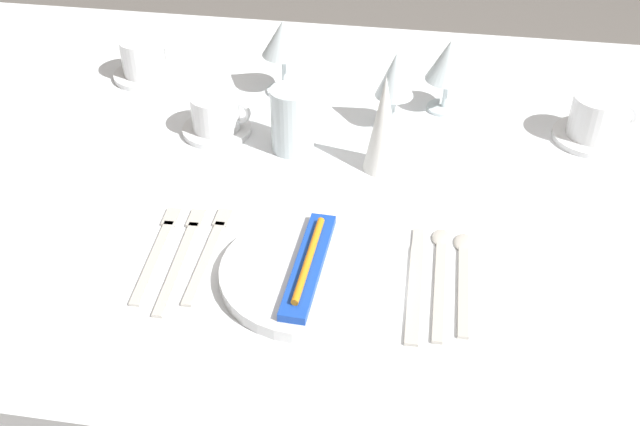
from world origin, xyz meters
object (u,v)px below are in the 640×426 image
(dinner_knife, at_px, (415,285))
(coffee_cup_far, at_px, (216,112))
(dinner_plate, at_px, (306,273))
(napkin_folded, at_px, (384,124))
(wine_glass_right, at_px, (449,62))
(wine_glass_centre, at_px, (283,42))
(fork_inner, at_px, (182,254))
(wine_glass_left, at_px, (395,78))
(coffee_cup_right, at_px, (597,116))
(toothbrush_package, at_px, (306,264))
(fork_outer, at_px, (210,250))
(coffee_cup_left, at_px, (144,56))
(spoon_dessert, at_px, (464,269))
(spoon_soup, at_px, (440,268))
(drink_tumbler, at_px, (292,123))
(fork_salad, at_px, (158,249))

(dinner_knife, xyz_separation_m, coffee_cup_far, (-0.37, 0.34, 0.04))
(dinner_plate, distance_m, napkin_folded, 0.30)
(wine_glass_right, bearing_deg, wine_glass_centre, 176.60)
(dinner_plate, height_order, fork_inner, dinner_plate)
(fork_inner, bearing_deg, dinner_knife, -1.96)
(wine_glass_left, bearing_deg, coffee_cup_right, 1.91)
(toothbrush_package, relative_size, fork_outer, 1.02)
(dinner_plate, bearing_deg, napkin_folded, 74.87)
(fork_inner, bearing_deg, coffee_cup_left, 114.23)
(wine_glass_centre, xyz_separation_m, napkin_folded, (0.21, -0.23, -0.02))
(fork_outer, height_order, dinner_knife, same)
(spoon_dessert, bearing_deg, coffee_cup_far, 145.36)
(spoon_soup, bearing_deg, napkin_folded, 114.04)
(fork_inner, distance_m, coffee_cup_left, 0.55)
(coffee_cup_far, distance_m, wine_glass_centre, 0.19)
(coffee_cup_left, bearing_deg, napkin_folded, -26.45)
(fork_outer, bearing_deg, wine_glass_right, 55.11)
(dinner_plate, relative_size, coffee_cup_far, 2.32)
(dinner_plate, relative_size, wine_glass_centre, 1.69)
(dinner_knife, height_order, spoon_dessert, spoon_dessert)
(dinner_knife, relative_size, wine_glass_right, 1.68)
(dinner_knife, bearing_deg, coffee_cup_far, 137.11)
(fork_inner, relative_size, coffee_cup_far, 2.16)
(wine_glass_right, relative_size, drink_tumbler, 1.22)
(spoon_dessert, distance_m, wine_glass_right, 0.45)
(fork_inner, bearing_deg, spoon_dessert, 4.55)
(coffee_cup_far, height_order, wine_glass_left, wine_glass_left)
(wine_glass_centre, height_order, wine_glass_left, wine_glass_centre)
(fork_inner, bearing_deg, wine_glass_centre, 83.97)
(toothbrush_package, xyz_separation_m, fork_inner, (-0.18, 0.02, -0.02))
(napkin_folded, bearing_deg, toothbrush_package, -105.13)
(spoon_soup, bearing_deg, wine_glass_left, 104.92)
(fork_outer, distance_m, coffee_cup_far, 0.32)
(coffee_cup_right, xyz_separation_m, wine_glass_left, (-0.35, -0.01, 0.05))
(spoon_dessert, bearing_deg, fork_salad, -176.61)
(dinner_knife, xyz_separation_m, napkin_folded, (-0.07, 0.27, 0.08))
(dinner_plate, bearing_deg, drink_tumbler, 103.87)
(napkin_folded, bearing_deg, fork_inner, -134.35)
(fork_inner, xyz_separation_m, wine_glass_right, (0.35, 0.47, 0.09))
(spoon_soup, relative_size, drink_tumbler, 2.01)
(coffee_cup_left, height_order, drink_tumbler, drink_tumbler)
(coffee_cup_right, xyz_separation_m, drink_tumbler, (-0.51, -0.11, 0.00))
(fork_inner, xyz_separation_m, spoon_soup, (0.36, 0.03, 0.00))
(spoon_soup, height_order, wine_glass_right, wine_glass_right)
(fork_outer, relative_size, fork_salad, 1.00)
(fork_salad, distance_m, coffee_cup_left, 0.53)
(spoon_soup, distance_m, coffee_cup_far, 0.50)
(coffee_cup_right, bearing_deg, wine_glass_right, 166.38)
(fork_salad, bearing_deg, coffee_cup_left, 110.85)
(fork_outer, bearing_deg, spoon_soup, 2.22)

